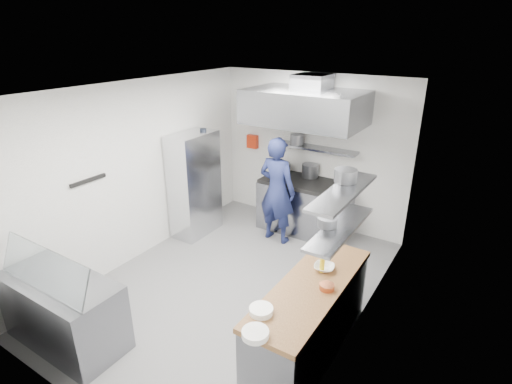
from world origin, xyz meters
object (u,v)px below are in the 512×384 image
Objects in this scene: gas_range at (305,207)px; wire_rack at (195,185)px; chef at (277,190)px; display_case at (64,311)px.

wire_rack reaches higher than gas_range.
chef is 1.01× the size of wire_rack.
wire_rack is at bearing -145.53° from gas_range.
wire_rack is at bearing 100.08° from display_case.
chef reaches higher than wire_rack.
wire_rack reaches higher than display_case.
chef is at bearing -113.70° from gas_range.
gas_range reaches higher than display_case.
gas_range is 0.80m from chef.
gas_range is 4.25m from display_case.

